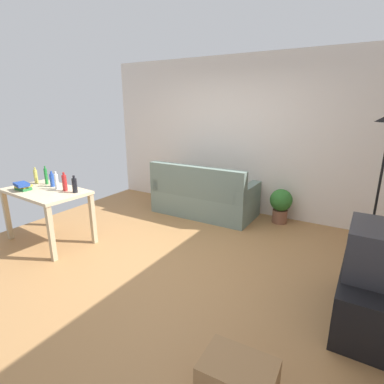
{
  "coord_description": "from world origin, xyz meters",
  "views": [
    {
      "loc": [
        2.11,
        -2.87,
        1.9
      ],
      "look_at": [
        0.1,
        0.5,
        0.75
      ],
      "focal_mm": 28.21,
      "sensor_mm": 36.0,
      "label": 1
    }
  ],
  "objects_px": {
    "bottle_green": "(46,176)",
    "bottle_clear": "(56,182)",
    "potted_plant": "(281,204)",
    "tv": "(374,250)",
    "bottle_red": "(65,183)",
    "storage_box": "(238,382)",
    "book_stack": "(23,186)",
    "bottle_dark": "(75,185)",
    "desk": "(47,198)",
    "tv_stand": "(365,297)",
    "bottle_blue": "(52,180)",
    "bottle_squat": "(36,176)",
    "couch": "(203,198)"
  },
  "relations": [
    {
      "from": "bottle_green",
      "to": "bottle_clear",
      "type": "height_order",
      "value": "bottle_green"
    },
    {
      "from": "potted_plant",
      "to": "bottle_green",
      "type": "distance_m",
      "value": 3.66
    },
    {
      "from": "tv",
      "to": "bottle_red",
      "type": "relative_size",
      "value": 2.31
    },
    {
      "from": "storage_box",
      "to": "book_stack",
      "type": "height_order",
      "value": "book_stack"
    },
    {
      "from": "potted_plant",
      "to": "bottle_green",
      "type": "xyz_separation_m",
      "value": [
        -2.9,
        -2.17,
        0.55
      ]
    },
    {
      "from": "storage_box",
      "to": "book_stack",
      "type": "xyz_separation_m",
      "value": [
        -3.51,
        0.76,
        0.67
      ]
    },
    {
      "from": "storage_box",
      "to": "bottle_green",
      "type": "relative_size",
      "value": 1.76
    },
    {
      "from": "tv",
      "to": "bottle_dark",
      "type": "distance_m",
      "value": 3.48
    },
    {
      "from": "desk",
      "to": "bottle_clear",
      "type": "distance_m",
      "value": 0.27
    },
    {
      "from": "bottle_clear",
      "to": "book_stack",
      "type": "xyz_separation_m",
      "value": [
        -0.37,
        -0.27,
        -0.05
      ]
    },
    {
      "from": "tv_stand",
      "to": "bottle_blue",
      "type": "distance_m",
      "value": 4.05
    },
    {
      "from": "bottle_dark",
      "to": "desk",
      "type": "bearing_deg",
      "value": -164.59
    },
    {
      "from": "desk",
      "to": "storage_box",
      "type": "xyz_separation_m",
      "value": [
        3.25,
        -0.92,
        -0.5
      ]
    },
    {
      "from": "tv_stand",
      "to": "book_stack",
      "type": "relative_size",
      "value": 4.14
    },
    {
      "from": "bottle_blue",
      "to": "bottle_red",
      "type": "xyz_separation_m",
      "value": [
        0.35,
        -0.06,
        0.02
      ]
    },
    {
      "from": "bottle_blue",
      "to": "bottle_dark",
      "type": "height_order",
      "value": "bottle_dark"
    },
    {
      "from": "tv_stand",
      "to": "storage_box",
      "type": "height_order",
      "value": "tv_stand"
    },
    {
      "from": "tv_stand",
      "to": "storage_box",
      "type": "bearing_deg",
      "value": 152.91
    },
    {
      "from": "bottle_squat",
      "to": "desk",
      "type": "bearing_deg",
      "value": -19.93
    },
    {
      "from": "tv",
      "to": "desk",
      "type": "distance_m",
      "value": 3.94
    },
    {
      "from": "storage_box",
      "to": "bottle_green",
      "type": "height_order",
      "value": "bottle_green"
    },
    {
      "from": "desk",
      "to": "bottle_blue",
      "type": "distance_m",
      "value": 0.28
    },
    {
      "from": "bottle_squat",
      "to": "book_stack",
      "type": "relative_size",
      "value": 0.91
    },
    {
      "from": "couch",
      "to": "tv_stand",
      "type": "relative_size",
      "value": 1.6
    },
    {
      "from": "bottle_squat",
      "to": "bottle_green",
      "type": "xyz_separation_m",
      "value": [
        0.18,
        0.05,
        0.02
      ]
    },
    {
      "from": "bottle_blue",
      "to": "book_stack",
      "type": "bearing_deg",
      "value": -119.01
    },
    {
      "from": "tv",
      "to": "bottle_green",
      "type": "distance_m",
      "value": 4.2
    },
    {
      "from": "storage_box",
      "to": "bottle_squat",
      "type": "xyz_separation_m",
      "value": [
        -3.7,
        1.08,
        0.72
      ]
    },
    {
      "from": "bottle_squat",
      "to": "bottle_green",
      "type": "distance_m",
      "value": 0.19
    },
    {
      "from": "desk",
      "to": "bottle_clear",
      "type": "xyz_separation_m",
      "value": [
        0.11,
        0.11,
        0.22
      ]
    },
    {
      "from": "bottle_clear",
      "to": "tv_stand",
      "type": "bearing_deg",
      "value": 4.36
    },
    {
      "from": "tv",
      "to": "bottle_clear",
      "type": "distance_m",
      "value": 3.83
    },
    {
      "from": "desk",
      "to": "bottle_red",
      "type": "height_order",
      "value": "bottle_red"
    },
    {
      "from": "couch",
      "to": "book_stack",
      "type": "distance_m",
      "value": 2.79
    },
    {
      "from": "potted_plant",
      "to": "book_stack",
      "type": "bearing_deg",
      "value": -138.7
    },
    {
      "from": "tv",
      "to": "bottle_squat",
      "type": "bearing_deg",
      "value": 93.1
    },
    {
      "from": "tv_stand",
      "to": "bottle_red",
      "type": "relative_size",
      "value": 4.24
    },
    {
      "from": "tv_stand",
      "to": "bottle_dark",
      "type": "xyz_separation_m",
      "value": [
        -3.46,
        -0.27,
        0.62
      ]
    },
    {
      "from": "bottle_squat",
      "to": "bottle_clear",
      "type": "xyz_separation_m",
      "value": [
        0.56,
        -0.05,
        0.0
      ]
    },
    {
      "from": "desk",
      "to": "bottle_clear",
      "type": "bearing_deg",
      "value": 49.23
    },
    {
      "from": "bottle_clear",
      "to": "bottle_green",
      "type": "bearing_deg",
      "value": 165.3
    },
    {
      "from": "bottle_squat",
      "to": "book_stack",
      "type": "xyz_separation_m",
      "value": [
        0.19,
        -0.32,
        -0.05
      ]
    },
    {
      "from": "bottle_clear",
      "to": "storage_box",
      "type": "bearing_deg",
      "value": -18.08
    },
    {
      "from": "storage_box",
      "to": "bottle_clear",
      "type": "xyz_separation_m",
      "value": [
        -3.14,
        1.02,
        0.72
      ]
    },
    {
      "from": "tv_stand",
      "to": "bottle_dark",
      "type": "relative_size",
      "value": 4.68
    },
    {
      "from": "desk",
      "to": "storage_box",
      "type": "bearing_deg",
      "value": -11.71
    },
    {
      "from": "tv",
      "to": "book_stack",
      "type": "distance_m",
      "value": 4.22
    },
    {
      "from": "desk",
      "to": "bottle_squat",
      "type": "distance_m",
      "value": 0.52
    },
    {
      "from": "potted_plant",
      "to": "bottle_squat",
      "type": "bearing_deg",
      "value": -144.29
    },
    {
      "from": "potted_plant",
      "to": "storage_box",
      "type": "distance_m",
      "value": 3.36
    }
  ]
}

